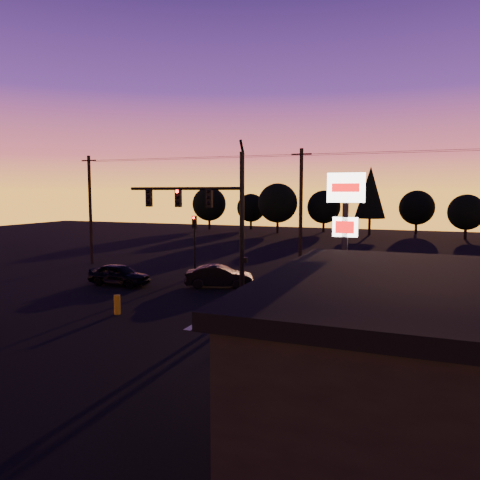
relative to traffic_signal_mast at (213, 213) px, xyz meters
The scene contains 20 objects.
ground 6.35m from the traffic_signal_mast, 88.59° to the right, with size 120.00×120.00×0.00m, color black.
lane_arrow 5.48m from the traffic_signal_mast, 75.57° to the right, with size 1.20×3.10×0.01m.
traffic_signal_mast is the anchor object (origin of this frame).
secondary_signal 9.19m from the traffic_signal_mast, 123.19° to the left, with size 0.30×0.31×4.35m.
pylon_sign 7.52m from the traffic_signal_mast, 19.36° to the right, with size 1.50×0.28×6.80m.
utility_pole_0 18.79m from the traffic_signal_mast, 147.82° to the left, with size 1.40×0.26×9.00m.
utility_pole_1 10.23m from the traffic_signal_mast, 78.16° to the left, with size 1.40×0.26×9.00m.
power_wires 10.85m from the traffic_signal_mast, 78.16° to the left, with size 36.00×1.22×0.07m.
bollard 6.60m from the traffic_signal_mast, 142.60° to the right, with size 0.32×0.32×0.96m, color gold.
tree_0 50.96m from the traffic_signal_mast, 115.46° to the left, with size 5.36×5.36×6.74m.
tree_1 51.54m from the traffic_signal_mast, 107.98° to the left, with size 4.54×4.54×5.71m.
tree_2 45.11m from the traffic_signal_mast, 102.68° to the left, with size 5.77×5.78×7.26m.
tree_3 48.18m from the traffic_signal_mast, 94.65° to the left, with size 4.95×4.95×6.22m.
tree_4 45.12m from the traffic_signal_mast, 86.06° to the left, with size 4.18×4.18×9.50m.
tree_5 50.84m from the traffic_signal_mast, 79.69° to the left, with size 4.95×4.95×6.22m.
tree_6 46.55m from the traffic_signal_mast, 71.06° to the left, with size 4.54×4.54×5.71m.
car_left 9.63m from the traffic_signal_mast, 159.37° to the left, with size 1.66×4.13×1.41m, color black.
car_mid 6.72m from the traffic_signal_mast, 110.52° to the left, with size 1.48×4.24×1.40m, color black.
car_right 8.16m from the traffic_signal_mast, 38.01° to the left, with size 2.16×5.32×1.55m, color black.
suv_parked 13.80m from the traffic_signal_mast, 28.59° to the right, with size 2.56×5.55×1.54m, color black.
Camera 1 is at (9.97, -17.79, 6.04)m, focal length 35.00 mm.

